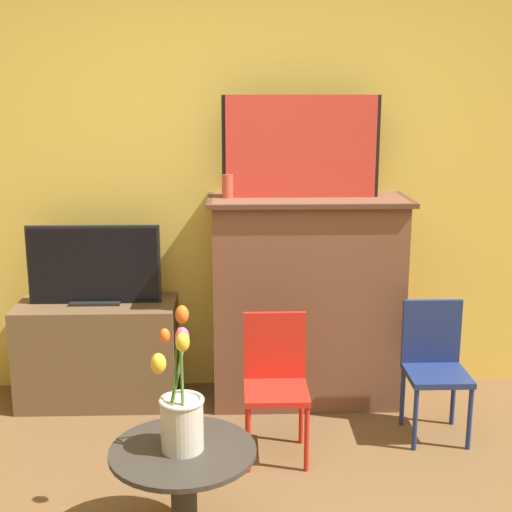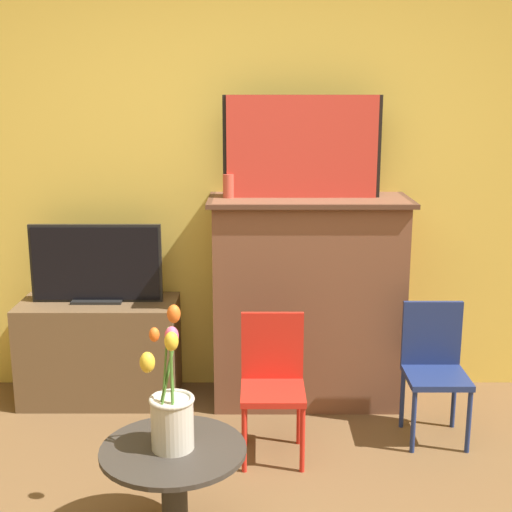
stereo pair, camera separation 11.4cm
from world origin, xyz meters
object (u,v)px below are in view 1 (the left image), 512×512
at_px(tv_monitor, 94,266).
at_px(chair_blue, 434,361).
at_px(painting, 301,147).
at_px(chair_red, 276,377).
at_px(vase_tulips, 181,410).

distance_m(tv_monitor, chair_blue, 1.89).
height_order(tv_monitor, chair_blue, tv_monitor).
bearing_deg(tv_monitor, chair_blue, -13.78).
xyz_separation_m(painting, chair_red, (-0.17, -0.63, -1.05)).
height_order(chair_red, vase_tulips, vase_tulips).
bearing_deg(painting, chair_blue, -33.97).
relative_size(painting, vase_tulips, 1.63).
height_order(chair_red, chair_blue, same).
bearing_deg(chair_red, vase_tulips, -117.98).
bearing_deg(painting, chair_red, -104.81).
distance_m(chair_blue, vase_tulips, 1.55).
distance_m(painting, chair_blue, 1.32).
xyz_separation_m(painting, vase_tulips, (-0.57, -1.38, -0.86)).
bearing_deg(chair_blue, painting, 146.03).
height_order(painting, tv_monitor, painting).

